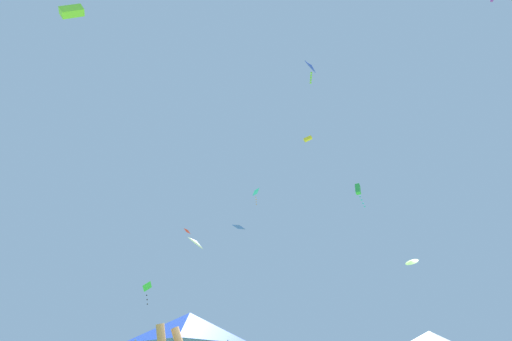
{
  "coord_description": "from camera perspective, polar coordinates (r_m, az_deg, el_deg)",
  "views": [
    {
      "loc": [
        -0.04,
        -6.32,
        1.41
      ],
      "look_at": [
        1.03,
        15.65,
        14.26
      ],
      "focal_mm": 25.29,
      "sensor_mm": 36.0,
      "label": 1
    }
  ],
  "objects": [
    {
      "name": "kite_red_diamond",
      "position": [
        37.99,
        -10.78,
        -9.37
      ],
      "size": [
        0.72,
        0.64,
        0.44
      ],
      "color": "red"
    },
    {
      "name": "kite_green_box",
      "position": [
        40.32,
        15.85,
        -2.95
      ],
      "size": [
        0.83,
        0.92,
        2.86
      ],
      "color": "green"
    },
    {
      "name": "kite_green_diamond",
      "position": [
        35.83,
        -16.87,
        -17.26
      ],
      "size": [
        0.99,
        1.01,
        1.89
      ],
      "color": "green"
    },
    {
      "name": "kite_white_delta",
      "position": [
        29.32,
        -9.46,
        -11.08
      ],
      "size": [
        1.62,
        1.76,
        1.04
      ],
      "color": "white"
    },
    {
      "name": "canopy_tent_blue",
      "position": [
        15.53,
        -10.61,
        -23.28
      ],
      "size": [
        3.5,
        3.5,
        3.75
      ],
      "color": "#9E9EA3",
      "rests_on": "ground"
    },
    {
      "name": "kite_cyan_diamond",
      "position": [
        28.09,
        -0.09,
        -3.52
      ],
      "size": [
        0.59,
        0.57,
        1.28
      ],
      "color": "#2DB7CC"
    },
    {
      "name": "kite_yellow_box",
      "position": [
        37.24,
        8.2,
        4.99
      ],
      "size": [
        0.92,
        0.45,
        0.66
      ],
      "color": "yellow"
    },
    {
      "name": "kite_lime_box",
      "position": [
        19.42,
        -27.13,
        21.49
      ],
      "size": [
        1.07,
        0.66,
        0.89
      ],
      "color": "#75D138"
    },
    {
      "name": "kite_blue_delta",
      "position": [
        34.44,
        8.68,
        15.94
      ],
      "size": [
        1.61,
        1.73,
        3.24
      ],
      "color": "blue"
    },
    {
      "name": "kite_lime_delta",
      "position": [
        37.49,
        23.4,
        -13.05
      ],
      "size": [
        1.62,
        1.62,
        0.84
      ],
      "color": "#75D138"
    },
    {
      "name": "kite_blue_diamond",
      "position": [
        35.33,
        -2.71,
        -8.85
      ],
      "size": [
        1.11,
        0.86,
        0.37
      ],
      "color": "blue"
    }
  ]
}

